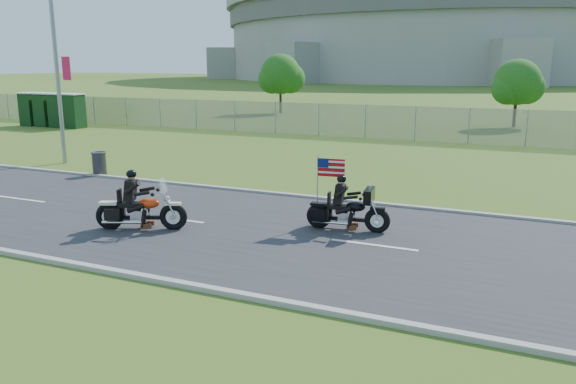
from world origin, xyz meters
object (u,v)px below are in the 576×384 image
at_px(streetlight, 58,34).
at_px(porta_toilet_d, 30,110).
at_px(porta_toilet_a, 74,112).
at_px(porta_toilet_b, 59,111).
at_px(trash_can, 99,164).
at_px(motorcycle_lead, 140,211).
at_px(motorcycle_follow, 347,212).
at_px(porta_toilet_c, 44,110).

xyz_separation_m(streetlight, porta_toilet_d, (-14.22, 10.78, -4.49)).
distance_m(porta_toilet_a, porta_toilet_b, 1.40).
height_order(porta_toilet_a, trash_can, porta_toilet_a).
xyz_separation_m(porta_toilet_d, trash_can, (17.75, -12.70, -0.68)).
bearing_deg(porta_toilet_a, streetlight, -47.09).
bearing_deg(streetlight, porta_toilet_d, 142.83).
bearing_deg(porta_toilet_b, porta_toilet_a, 0.00).
height_order(porta_toilet_b, motorcycle_lead, porta_toilet_b).
height_order(streetlight, motorcycle_follow, streetlight).
xyz_separation_m(porta_toilet_b, motorcycle_lead, (21.25, -18.17, -0.62)).
height_order(porta_toilet_a, porta_toilet_b, same).
xyz_separation_m(streetlight, trash_can, (3.53, -1.92, -5.17)).
height_order(porta_toilet_c, trash_can, porta_toilet_c).
bearing_deg(porta_toilet_a, porta_toilet_d, 180.00).
bearing_deg(porta_toilet_a, motorcycle_lead, -42.48).
height_order(streetlight, porta_toilet_a, streetlight).
relative_size(porta_toilet_d, trash_can, 2.45).
bearing_deg(porta_toilet_c, motorcycle_follow, -29.93).
relative_size(streetlight, porta_toilet_c, 4.35).
height_order(streetlight, motorcycle_lead, streetlight).
relative_size(streetlight, motorcycle_lead, 4.22).
distance_m(porta_toilet_c, trash_can, 20.71).
xyz_separation_m(porta_toilet_a, porta_toilet_b, (-1.40, 0.00, 0.00)).
bearing_deg(trash_can, porta_toilet_a, 136.85).
xyz_separation_m(porta_toilet_a, trash_can, (13.55, -12.70, -0.68)).
bearing_deg(trash_can, motorcycle_follow, -16.08).
relative_size(porta_toilet_b, trash_can, 2.45).
distance_m(motorcycle_lead, motorcycle_follow, 5.58).
bearing_deg(motorcycle_lead, porta_toilet_b, 117.06).
bearing_deg(trash_can, motorcycle_lead, -40.97).
height_order(porta_toilet_a, motorcycle_follow, porta_toilet_a).
xyz_separation_m(porta_toilet_a, porta_toilet_c, (-2.80, 0.00, 0.00)).
bearing_deg(motorcycle_lead, motorcycle_follow, 0.53).
height_order(porta_toilet_c, porta_toilet_d, same).
xyz_separation_m(motorcycle_follow, trash_can, (-11.45, 3.30, -0.06)).
relative_size(porta_toilet_d, motorcycle_lead, 0.97).
relative_size(porta_toilet_a, motorcycle_follow, 1.01).
xyz_separation_m(porta_toilet_d, motorcycle_lead, (24.05, -18.17, -0.62)).
bearing_deg(streetlight, motorcycle_follow, -19.22).
bearing_deg(motorcycle_follow, porta_toilet_c, 143.02).
distance_m(porta_toilet_c, porta_toilet_d, 1.40).
relative_size(porta_toilet_b, motorcycle_follow, 1.01).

